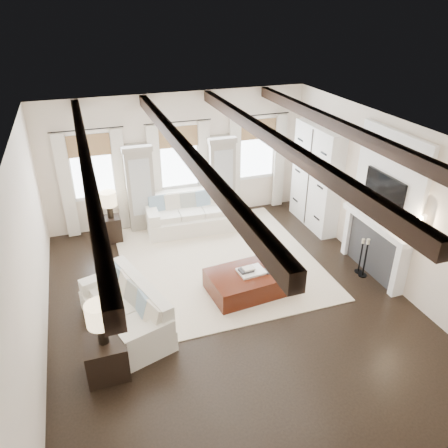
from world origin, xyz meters
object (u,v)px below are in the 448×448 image
object	(u,v)px
side_table_back	(112,229)
sofa_left	(128,311)
ottoman	(250,281)
side_table_front	(107,357)
sofa_back	(190,215)

from	to	relation	value
side_table_back	sofa_left	bearing A→B (deg)	-91.29
ottoman	side_table_front	xyz separation A→B (m)	(-2.85, -1.25, 0.09)
ottoman	side_table_back	world-z (taller)	side_table_back
side_table_front	side_table_back	size ratio (longest dim) A/B	1.01
sofa_left	side_table_front	world-z (taller)	sofa_left
sofa_left	ottoman	xyz separation A→B (m)	(2.39, 0.30, -0.13)
side_table_back	side_table_front	bearing A→B (deg)	-97.34
sofa_back	ottoman	world-z (taller)	sofa_back
sofa_back	sofa_left	world-z (taller)	sofa_back
sofa_left	side_table_back	bearing A→B (deg)	88.71
sofa_back	ottoman	xyz separation A→B (m)	(0.43, -2.91, -0.16)
ottoman	side_table_back	xyz separation A→B (m)	(-2.31, 2.90, 0.09)
sofa_back	sofa_left	bearing A→B (deg)	-121.32
sofa_back	side_table_back	bearing A→B (deg)	-179.61
ottoman	side_table_front	size ratio (longest dim) A/B	2.64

